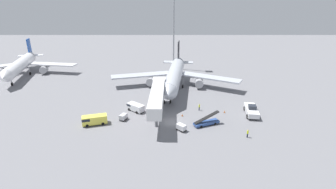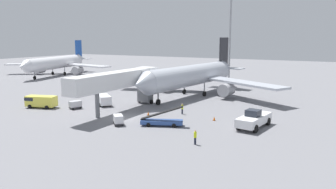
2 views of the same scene
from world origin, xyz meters
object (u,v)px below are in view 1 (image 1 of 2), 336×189
Objects in this scene: belt_loader_truck at (207,122)px; safety_cone_bravo at (225,112)px; jet_bridge at (158,95)px; ground_crew_worker_foreground at (200,107)px; airplane_background at (22,65)px; ground_crew_worker_midground at (248,133)px; safety_cone_alpha at (183,115)px; baggage_cart_near_center at (182,127)px; pushback_tug at (252,110)px; service_van_outer_right at (94,119)px; apron_light_mast at (174,16)px; airplane_at_gate at (175,75)px; baggage_cart_mid_right at (124,117)px; service_van_outer_left at (136,107)px.

safety_cone_bravo is at bearing 49.97° from belt_loader_truck.
ground_crew_worker_foreground is (10.59, 2.67, -4.30)m from jet_bridge.
airplane_background is at bearing 146.69° from jet_bridge.
ground_crew_worker_midground is (8.46, -13.60, 0.00)m from ground_crew_worker_foreground.
ground_crew_worker_midground is at bearing -29.83° from jet_bridge.
baggage_cart_near_center is at bearing -95.07° from safety_cone_alpha.
pushback_tug reaches higher than service_van_outer_right.
safety_cone_alpha is 0.02× the size of apron_light_mast.
airplane_background is (-63.22, 39.57, 3.38)m from belt_loader_truck.
airplane_at_gate is 1.94× the size of jet_bridge.
ground_crew_worker_foreground is 6.48m from safety_cone_bravo.
ground_crew_worker_foreground is 2.85× the size of safety_cone_bravo.
airplane_at_gate reaches higher than baggage_cart_mid_right.
apron_light_mast is at bearing 112.80° from pushback_tug.
pushback_tug is 17.21m from safety_cone_alpha.
pushback_tug is at bearing -9.71° from safety_cone_bravo.
safety_cone_alpha is (-5.24, 4.64, -0.44)m from belt_loader_truck.
safety_cone_alpha is at bearing -14.89° from service_van_outer_left.
safety_cone_bravo is at bearing 3.93° from jet_bridge.
baggage_cart_mid_right is at bearing -113.03° from service_van_outer_left.
apron_light_mast reaches higher than jet_bridge.
ground_crew_worker_midground reaches higher than safety_cone_bravo.
airplane_background reaches higher than belt_loader_truck.
apron_light_mast is at bearing 91.66° from safety_cone_alpha.
apron_light_mast is at bearing 83.82° from jet_bridge.
safety_cone_bravo is at bearing 100.30° from ground_crew_worker_midground.
safety_cone_alpha is (-4.53, -3.48, -0.65)m from ground_crew_worker_foreground.
jet_bridge is 0.56× the size of airplane_background.
safety_cone_bravo is 0.02× the size of apron_light_mast.
safety_cone_bravo is at bearing -3.02° from service_van_outer_left.
pushback_tug is 19.57m from baggage_cart_near_center.
service_van_outer_right reaches higher than ground_crew_worker_midground.
safety_cone_alpha is 0.98× the size of safety_cone_bravo.
baggage_cart_mid_right is 3.73× the size of safety_cone_bravo.
airplane_at_gate is at bearing 91.52° from baggage_cart_near_center.
airplane_background reaches higher than ground_crew_worker_midground.
ground_crew_worker_midground is (24.92, -13.28, -0.13)m from service_van_outer_left.
jet_bridge is 9.66m from baggage_cart_mid_right.
airplane_at_gate is 1.08× the size of airplane_background.
airplane_background is (-57.35, 42.16, 3.32)m from baggage_cart_near_center.
ground_crew_worker_foreground is (5.17, 10.72, 0.14)m from baggage_cart_near_center.
safety_cone_alpha is (-17.17, -0.88, -0.91)m from pushback_tug.
airplane_background is (-43.84, 36.97, 3.33)m from baggage_cart_mid_right.
baggage_cart_near_center is at bearing -115.75° from ground_crew_worker_foreground.
airplane_background is at bearing 153.30° from ground_crew_worker_foreground.
airplane_at_gate is 28.29m from baggage_cart_near_center.
jet_bridge is 7.56m from service_van_outer_left.
pushback_tug reaches higher than service_van_outer_left.
baggage_cart_mid_right is 57.45m from airplane_background.
airplane_at_gate reaches higher than jet_bridge.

